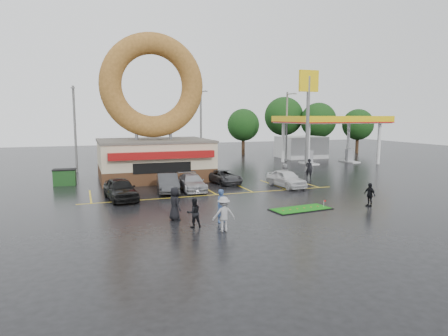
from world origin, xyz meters
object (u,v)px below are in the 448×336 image
object	(u,v)px
person_cameraman	(370,195)
car_black	(120,189)
streetlight_left	(75,127)
donut_shop	(154,131)
shell_sign	(308,102)
person_blue	(222,206)
streetlight_right	(287,125)
car_dgrey	(168,183)
car_grey	(224,177)
car_white	(286,179)
streetlight_mid	(201,125)
gas_station	(317,133)
putting_green	(301,209)
dumpster	(65,178)
car_silver	(192,182)

from	to	relation	value
person_cameraman	car_black	bearing A→B (deg)	-122.37
streetlight_left	car_black	xyz separation A→B (m)	(3.00, -15.95, -4.01)
donut_shop	person_cameraman	bearing A→B (deg)	-56.05
shell_sign	person_blue	world-z (taller)	shell_sign
streetlight_right	person_blue	size ratio (longest dim) A/B	4.84
car_dgrey	car_grey	xyz separation A→B (m)	(5.51, 2.31, -0.13)
donut_shop	car_white	distance (m)	13.26
streetlight_mid	car_dgrey	world-z (taller)	streetlight_mid
gas_station	putting_green	size ratio (longest dim) A/B	3.33
streetlight_mid	person_cameraman	xyz separation A→B (m)	(4.20, -24.58, -4.00)
shell_sign	car_grey	bearing A→B (deg)	-159.58
person_blue	car_grey	bearing A→B (deg)	50.33
streetlight_right	car_dgrey	xyz separation A→B (m)	(-19.25, -16.23, -4.06)
car_grey	dumpster	size ratio (longest dim) A/B	2.34
person_blue	shell_sign	bearing A→B (deg)	27.29
car_white	person_cameraman	xyz separation A→B (m)	(1.68, -8.20, 0.06)
gas_station	streetlight_right	bearing A→B (deg)	166.25
donut_shop	gas_station	distance (m)	24.35
streetlight_left	car_white	xyz separation A→B (m)	(16.52, -15.38, -4.06)
car_white	car_grey	bearing A→B (deg)	135.06
streetlight_mid	car_white	world-z (taller)	streetlight_mid
person_cameraman	shell_sign	bearing A→B (deg)	157.25
person_blue	dumpster	xyz separation A→B (m)	(-8.68, 15.98, -0.28)
dumpster	gas_station	bearing A→B (deg)	20.58
car_grey	putting_green	bearing A→B (deg)	-91.42
streetlight_mid	car_white	xyz separation A→B (m)	(2.52, -16.38, -4.06)
gas_station	dumpster	xyz separation A→B (m)	(-30.92, -9.07, -3.05)
gas_station	shell_sign	distance (m)	11.93
donut_shop	shell_sign	size ratio (longest dim) A/B	1.27
donut_shop	shell_sign	bearing A→B (deg)	-3.47
car_grey	streetlight_mid	bearing A→B (deg)	74.42
car_black	person_cameraman	world-z (taller)	person_cameraman
car_black	person_cameraman	bearing A→B (deg)	-34.14
streetlight_right	car_silver	size ratio (longest dim) A/B	2.04
streetlight_right	car_grey	distance (m)	20.01
donut_shop	streetlight_left	xyz separation A→B (m)	(-7.00, 6.95, 0.32)
car_grey	donut_shop	bearing A→B (deg)	128.70
streetlight_left	dumpster	distance (m)	9.09
car_dgrey	person_cameraman	size ratio (longest dim) A/B	2.80
shell_sign	streetlight_left	bearing A→B (deg)	161.01
person_blue	person_cameraman	distance (m)	10.45
streetlight_left	car_silver	size ratio (longest dim) A/B	2.04
streetlight_left	dumpster	bearing A→B (deg)	-96.53
donut_shop	gas_station	bearing A→B (deg)	19.11
streetlight_right	person_cameraman	world-z (taller)	streetlight_right
donut_shop	car_grey	distance (m)	8.21
shell_sign	streetlight_left	world-z (taller)	shell_sign
streetlight_mid	car_black	bearing A→B (deg)	-122.97
gas_station	streetlight_right	distance (m)	4.26
donut_shop	person_blue	size ratio (longest dim) A/B	7.25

